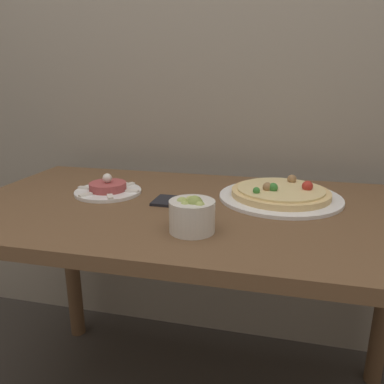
{
  "coord_description": "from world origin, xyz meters",
  "views": [
    {
      "loc": [
        0.21,
        -0.61,
        1.07
      ],
      "look_at": [
        -0.01,
        0.35,
        0.78
      ],
      "focal_mm": 35.0,
      "sensor_mm": 36.0,
      "label": 1
    }
  ],
  "objects": [
    {
      "name": "back_wall",
      "position": [
        0.0,
        0.84,
        1.3
      ],
      "size": [
        8.0,
        0.05,
        2.6
      ],
      "color": "gray",
      "rests_on": "ground_plane"
    },
    {
      "name": "napkin",
      "position": [
        -0.05,
        0.36,
        0.74
      ],
      "size": [
        0.15,
        0.09,
        0.01
      ],
      "color": "black",
      "rests_on": "dining_table"
    },
    {
      "name": "tartare_plate",
      "position": [
        -0.29,
        0.4,
        0.75
      ],
      "size": [
        0.2,
        0.2,
        0.06
      ],
      "color": "white",
      "rests_on": "dining_table"
    },
    {
      "name": "small_bowl",
      "position": [
        0.03,
        0.17,
        0.78
      ],
      "size": [
        0.11,
        0.11,
        0.09
      ],
      "color": "silver",
      "rests_on": "dining_table"
    },
    {
      "name": "pizza_plate",
      "position": [
        0.22,
        0.47,
        0.75
      ],
      "size": [
        0.35,
        0.35,
        0.06
      ],
      "color": "white",
      "rests_on": "dining_table"
    },
    {
      "name": "dining_table",
      "position": [
        0.0,
        0.36,
        0.63
      ],
      "size": [
        1.33,
        0.71,
        0.74
      ],
      "color": "brown",
      "rests_on": "ground_plane"
    }
  ]
}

